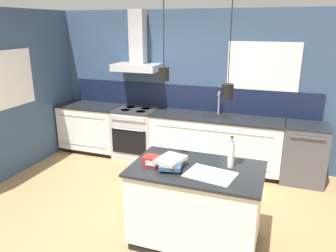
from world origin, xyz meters
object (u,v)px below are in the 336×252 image
(oven_range, at_px, (136,133))
(dishwasher, at_px, (304,153))
(bottle_on_island, at_px, (231,154))
(book_stack, at_px, (171,162))
(red_supply_box, at_px, (153,161))

(oven_range, distance_m, dishwasher, 2.84)
(bottle_on_island, xyz_separation_m, book_stack, (-0.59, -0.23, -0.09))
(dishwasher, distance_m, red_supply_box, 2.74)
(bottle_on_island, height_order, red_supply_box, bottle_on_island)
(bottle_on_island, relative_size, red_supply_box, 1.73)
(dishwasher, distance_m, bottle_on_island, 2.16)
(oven_range, bearing_deg, dishwasher, 0.09)
(oven_range, relative_size, dishwasher, 1.00)
(bottle_on_island, bearing_deg, book_stack, -158.48)
(dishwasher, height_order, bottle_on_island, bottle_on_island)
(bottle_on_island, distance_m, book_stack, 0.64)
(red_supply_box, bearing_deg, dishwasher, 52.86)
(oven_range, distance_m, bottle_on_island, 2.82)
(book_stack, bearing_deg, bottle_on_island, 21.52)
(bottle_on_island, bearing_deg, oven_range, 136.50)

